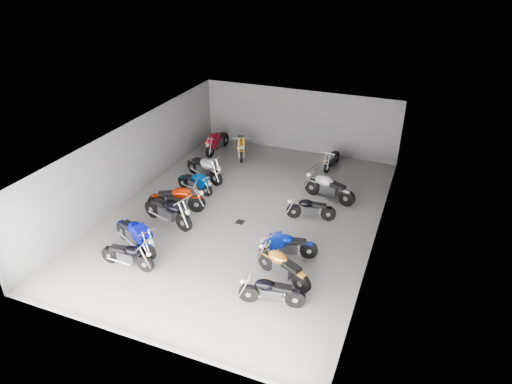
# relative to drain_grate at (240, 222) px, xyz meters

# --- Properties ---
(ground) EXTENTS (14.00, 14.00, 0.00)m
(ground) POSITION_rel_drain_grate_xyz_m (0.00, 0.50, -0.01)
(ground) COLOR gray
(ground) RESTS_ON ground
(wall_back) EXTENTS (10.00, 0.10, 3.20)m
(wall_back) POSITION_rel_drain_grate_xyz_m (0.00, 7.50, 1.59)
(wall_back) COLOR slate
(wall_back) RESTS_ON ground
(wall_left) EXTENTS (0.10, 14.00, 3.20)m
(wall_left) POSITION_rel_drain_grate_xyz_m (-5.00, 0.50, 1.59)
(wall_left) COLOR slate
(wall_left) RESTS_ON ground
(wall_right) EXTENTS (0.10, 14.00, 3.20)m
(wall_right) POSITION_rel_drain_grate_xyz_m (5.00, 0.50, 1.59)
(wall_right) COLOR slate
(wall_right) RESTS_ON ground
(ceiling) EXTENTS (10.00, 14.00, 0.04)m
(ceiling) POSITION_rel_drain_grate_xyz_m (0.00, 0.50, 3.21)
(ceiling) COLOR black
(ceiling) RESTS_ON wall_back
(drain_grate) EXTENTS (0.32, 0.32, 0.01)m
(drain_grate) POSITION_rel_drain_grate_xyz_m (0.00, 0.00, 0.00)
(drain_grate) COLOR black
(drain_grate) RESTS_ON ground
(motorcycle_left_a) EXTENTS (1.98, 0.39, 0.87)m
(motorcycle_left_a) POSITION_rel_drain_grate_xyz_m (-2.32, -3.90, 0.47)
(motorcycle_left_a) COLOR black
(motorcycle_left_a) RESTS_ON ground
(motorcycle_left_b) EXTENTS (2.22, 1.11, 1.04)m
(motorcycle_left_b) POSITION_rel_drain_grate_xyz_m (-2.67, -2.93, 0.56)
(motorcycle_left_b) COLOR black
(motorcycle_left_b) RESTS_ON ground
(motorcycle_left_c) EXTENTS (2.36, 0.76, 1.05)m
(motorcycle_left_c) POSITION_rel_drain_grate_xyz_m (-2.46, -1.11, 0.57)
(motorcycle_left_c) COLOR black
(motorcycle_left_c) RESTS_ON ground
(motorcycle_left_d) EXTENTS (2.27, 0.86, 1.03)m
(motorcycle_left_d) POSITION_rel_drain_grate_xyz_m (-2.65, -0.15, 0.55)
(motorcycle_left_d) COLOR black
(motorcycle_left_d) RESTS_ON ground
(motorcycle_left_e) EXTENTS (1.86, 0.56, 0.83)m
(motorcycle_left_e) POSITION_rel_drain_grate_xyz_m (-2.74, 1.53, 0.45)
(motorcycle_left_e) COLOR black
(motorcycle_left_e) RESTS_ON ground
(motorcycle_left_f) EXTENTS (2.22, 1.13, 1.04)m
(motorcycle_left_f) POSITION_rel_drain_grate_xyz_m (-2.92, 2.75, 0.56)
(motorcycle_left_f) COLOR black
(motorcycle_left_f) RESTS_ON ground
(motorcycle_right_a) EXTENTS (1.98, 0.58, 0.88)m
(motorcycle_right_a) POSITION_rel_drain_grate_xyz_m (2.66, -3.83, 0.47)
(motorcycle_right_a) COLOR black
(motorcycle_right_a) RESTS_ON ground
(motorcycle_right_b) EXTENTS (2.06, 1.02, 0.96)m
(motorcycle_right_b) POSITION_rel_drain_grate_xyz_m (2.61, -2.64, 0.52)
(motorcycle_right_b) COLOR black
(motorcycle_right_b) RESTS_ON ground
(motorcycle_right_c) EXTENTS (1.93, 0.81, 0.88)m
(motorcycle_right_c) POSITION_rel_drain_grate_xyz_m (2.40, -1.46, 0.47)
(motorcycle_right_c) COLOR black
(motorcycle_right_c) RESTS_ON ground
(motorcycle_right_e) EXTENTS (1.90, 0.58, 0.85)m
(motorcycle_right_e) POSITION_rel_drain_grate_xyz_m (2.44, 1.23, 0.46)
(motorcycle_right_e) COLOR black
(motorcycle_right_e) RESTS_ON ground
(motorcycle_right_f) EXTENTS (2.29, 0.77, 1.03)m
(motorcycle_right_f) POSITION_rel_drain_grate_xyz_m (2.71, 2.99, 0.55)
(motorcycle_right_f) COLOR black
(motorcycle_right_f) RESTS_ON ground
(motorcycle_back_a) EXTENTS (0.46, 2.29, 1.01)m
(motorcycle_back_a) POSITION_rel_drain_grate_xyz_m (-3.78, 5.78, 0.54)
(motorcycle_back_a) COLOR black
(motorcycle_back_a) RESTS_ON ground
(motorcycle_back_b) EXTENTS (1.08, 2.19, 1.02)m
(motorcycle_back_b) POSITION_rel_drain_grate_xyz_m (-2.44, 5.79, 0.55)
(motorcycle_back_b) COLOR black
(motorcycle_back_b) RESTS_ON ground
(motorcycle_back_e) EXTENTS (0.43, 1.85, 0.81)m
(motorcycle_back_e) POSITION_rel_drain_grate_xyz_m (2.12, 6.08, 0.44)
(motorcycle_back_e) COLOR black
(motorcycle_back_e) RESTS_ON ground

